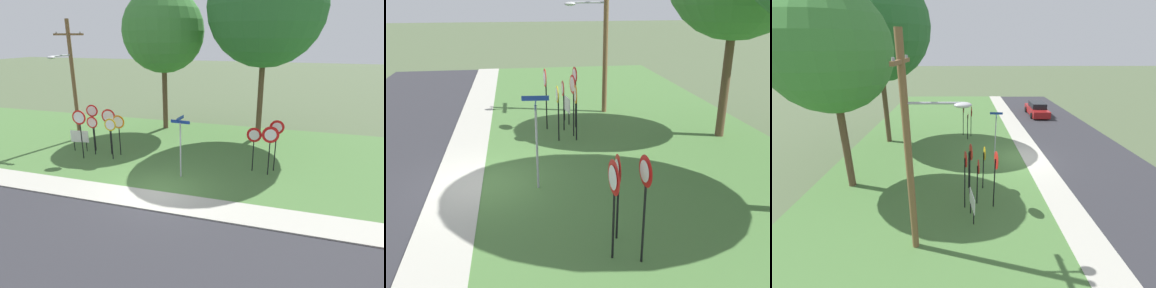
% 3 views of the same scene
% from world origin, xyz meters
% --- Properties ---
extents(ground_plane, '(160.00, 160.00, 0.00)m').
position_xyz_m(ground_plane, '(0.00, 0.00, 0.00)').
color(ground_plane, '#4C5B3D').
extents(road_asphalt, '(44.00, 6.40, 0.01)m').
position_xyz_m(road_asphalt, '(0.00, -4.80, 0.01)').
color(road_asphalt, '#2D2D33').
rests_on(road_asphalt, ground_plane).
extents(sidewalk_strip, '(44.00, 1.60, 0.06)m').
position_xyz_m(sidewalk_strip, '(0.00, -0.80, 0.03)').
color(sidewalk_strip, '#ADAA9E').
rests_on(sidewalk_strip, ground_plane).
extents(grass_median, '(44.00, 12.00, 0.04)m').
position_xyz_m(grass_median, '(0.00, 6.00, 0.02)').
color(grass_median, '#477038').
rests_on(grass_median, ground_plane).
extents(stop_sign_near_left, '(0.79, 0.11, 2.76)m').
position_xyz_m(stop_sign_near_left, '(-5.51, 2.54, 2.07)').
color(stop_sign_near_left, black).
rests_on(stop_sign_near_left, grass_median).
extents(stop_sign_near_right, '(0.79, 0.14, 2.67)m').
position_xyz_m(stop_sign_near_right, '(-4.36, 3.60, 2.00)').
color(stop_sign_near_right, black).
rests_on(stop_sign_near_right, grass_median).
extents(stop_sign_far_left, '(0.68, 0.10, 2.33)m').
position_xyz_m(stop_sign_far_left, '(-3.86, 2.90, 1.72)').
color(stop_sign_far_left, black).
rests_on(stop_sign_far_left, grass_median).
extents(stop_sign_far_center, '(0.67, 0.10, 2.25)m').
position_xyz_m(stop_sign_far_center, '(-5.24, 3.29, 1.66)').
color(stop_sign_far_center, black).
rests_on(stop_sign_far_center, grass_median).
extents(stop_sign_far_right, '(0.69, 0.13, 2.79)m').
position_xyz_m(stop_sign_far_right, '(-5.57, 3.87, 2.06)').
color(stop_sign_far_right, black).
rests_on(stop_sign_far_right, grass_median).
extents(stop_sign_center_tall, '(0.76, 0.09, 2.35)m').
position_xyz_m(stop_sign_center_tall, '(-3.79, 3.64, 1.75)').
color(stop_sign_center_tall, black).
rests_on(stop_sign_center_tall, grass_median).
extents(yield_sign_near_left, '(0.72, 0.12, 2.65)m').
position_xyz_m(yield_sign_near_left, '(4.79, 3.87, 2.02)').
color(yield_sign_near_left, black).
rests_on(yield_sign_near_left, grass_median).
extents(yield_sign_near_right, '(0.82, 0.12, 2.48)m').
position_xyz_m(yield_sign_near_right, '(4.54, 3.24, 1.89)').
color(yield_sign_near_right, black).
rests_on(yield_sign_near_right, grass_median).
extents(yield_sign_far_left, '(0.74, 0.10, 2.28)m').
position_xyz_m(yield_sign_far_left, '(3.75, 3.53, 1.73)').
color(yield_sign_far_left, black).
rests_on(yield_sign_far_left, grass_median).
extents(street_name_post, '(0.96, 0.82, 3.00)m').
position_xyz_m(street_name_post, '(0.52, 1.79, 1.82)').
color(street_name_post, '#9EA0A8').
rests_on(street_name_post, grass_median).
extents(utility_pole, '(2.10, 2.16, 7.53)m').
position_xyz_m(utility_pole, '(-8.02, 5.61, 4.14)').
color(utility_pole, brown).
rests_on(utility_pole, grass_median).
extents(notice_board, '(1.09, 0.19, 1.25)m').
position_xyz_m(notice_board, '(-6.41, 3.59, 0.87)').
color(notice_board, black).
rests_on(notice_board, grass_median).
extents(oak_tree_left, '(5.64, 5.64, 9.67)m').
position_xyz_m(oak_tree_left, '(-3.46, 9.91, 6.88)').
color(oak_tree_left, brown).
rests_on(oak_tree_left, grass_median).
extents(oak_tree_right, '(7.25, 7.25, 11.84)m').
position_xyz_m(oak_tree_right, '(3.37, 9.70, 8.24)').
color(oak_tree_right, brown).
rests_on(oak_tree_right, grass_median).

